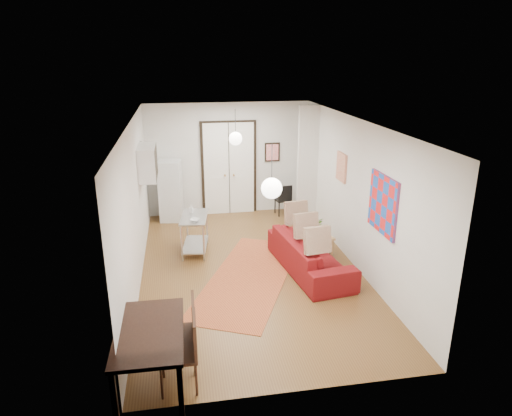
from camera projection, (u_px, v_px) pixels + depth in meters
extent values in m
plane|color=brown|center=(250.00, 269.00, 9.03)|extent=(7.00, 7.00, 0.00)
cube|color=silver|center=(249.00, 122.00, 8.10)|extent=(4.20, 7.00, 0.02)
cube|color=silver|center=(229.00, 159.00, 11.83)|extent=(4.20, 0.02, 2.90)
cube|color=silver|center=(297.00, 290.00, 5.30)|extent=(4.20, 0.02, 2.90)
cube|color=silver|center=(135.00, 206.00, 8.23)|extent=(0.02, 7.00, 2.90)
cube|color=silver|center=(356.00, 194.00, 8.90)|extent=(0.02, 7.00, 2.90)
cube|color=white|center=(229.00, 169.00, 11.87)|extent=(1.44, 0.06, 2.50)
cube|color=silver|center=(308.00, 165.00, 11.24)|extent=(0.50, 0.10, 2.90)
cube|color=white|center=(148.00, 162.00, 9.51)|extent=(0.35, 1.00, 0.70)
cube|color=red|center=(383.00, 204.00, 7.67)|extent=(0.05, 1.00, 1.00)
cube|color=beige|center=(342.00, 167.00, 9.53)|extent=(0.05, 0.50, 0.60)
cube|color=red|center=(272.00, 152.00, 11.94)|extent=(0.40, 0.03, 0.50)
cube|color=#A76845|center=(142.00, 155.00, 9.94)|extent=(0.03, 0.44, 0.54)
sphere|color=white|center=(236.00, 139.00, 10.17)|extent=(0.30, 0.30, 0.30)
cylinder|color=black|center=(235.00, 121.00, 10.04)|extent=(0.01, 0.01, 0.50)
sphere|color=white|center=(272.00, 188.00, 6.44)|extent=(0.30, 0.30, 0.30)
cylinder|color=black|center=(272.00, 161.00, 6.31)|extent=(0.01, 0.01, 0.50)
cube|color=#B15E2C|center=(249.00, 277.00, 8.71)|extent=(2.75, 3.89, 0.01)
imported|color=maroon|center=(310.00, 254.00, 8.89)|extent=(1.24, 2.46, 0.69)
cube|color=tan|center=(307.00, 239.00, 9.41)|extent=(1.13, 0.82, 0.04)
cube|color=tan|center=(289.00, 255.00, 9.20)|extent=(0.07, 0.07, 0.40)
cube|color=tan|center=(331.00, 252.00, 9.34)|extent=(0.07, 0.07, 0.40)
cube|color=tan|center=(284.00, 246.00, 9.62)|extent=(0.07, 0.07, 0.40)
cube|color=tan|center=(325.00, 243.00, 9.76)|extent=(0.07, 0.07, 0.40)
imported|color=#3C682F|center=(313.00, 228.00, 9.34)|extent=(0.44, 0.47, 0.44)
cube|color=#B9BBBE|center=(194.00, 217.00, 9.59)|extent=(0.67, 1.11, 0.04)
cube|color=#B9BBBE|center=(195.00, 245.00, 9.80)|extent=(0.62, 1.07, 0.03)
cylinder|color=#B9BBBE|center=(185.00, 244.00, 9.23)|extent=(0.04, 0.04, 0.79)
cylinder|color=#B9BBBE|center=(207.00, 243.00, 9.30)|extent=(0.04, 0.04, 0.79)
cylinder|color=#B9BBBE|center=(184.00, 227.00, 10.14)|extent=(0.04, 0.04, 0.79)
cylinder|color=#B9BBBE|center=(204.00, 226.00, 10.21)|extent=(0.04, 0.04, 0.79)
imported|color=silver|center=(195.00, 220.00, 9.30)|extent=(0.23, 0.23, 0.05)
imported|color=teal|center=(191.00, 209.00, 9.79)|extent=(0.09, 0.09, 0.17)
cube|color=silver|center=(171.00, 191.00, 11.48)|extent=(0.61, 0.61, 1.54)
cube|color=black|center=(149.00, 332.00, 5.65)|extent=(0.86, 1.48, 0.05)
cube|color=black|center=(116.00, 401.00, 5.09)|extent=(0.06, 0.06, 0.75)
cube|color=black|center=(182.00, 393.00, 5.21)|extent=(0.06, 0.06, 0.75)
cube|color=black|center=(127.00, 332.00, 6.36)|extent=(0.06, 0.06, 0.75)
cube|color=black|center=(180.00, 327.00, 6.48)|extent=(0.06, 0.06, 0.75)
cube|color=#361E11|center=(178.00, 334.00, 6.13)|extent=(0.49, 0.47, 0.04)
cube|color=#361E11|center=(177.00, 308.00, 6.25)|extent=(0.05, 0.46, 0.50)
cylinder|color=#361E11|center=(164.00, 360.00, 5.98)|extent=(0.03, 0.03, 0.48)
cylinder|color=#361E11|center=(194.00, 357.00, 6.04)|extent=(0.03, 0.03, 0.48)
cylinder|color=#361E11|center=(164.00, 341.00, 6.37)|extent=(0.03, 0.03, 0.48)
cylinder|color=#361E11|center=(193.00, 338.00, 6.44)|extent=(0.03, 0.03, 0.48)
cube|color=#361E11|center=(178.00, 354.00, 5.71)|extent=(0.49, 0.47, 0.04)
cube|color=#361E11|center=(177.00, 326.00, 5.83)|extent=(0.05, 0.46, 0.50)
cylinder|color=#361E11|center=(163.00, 383.00, 5.56)|extent=(0.03, 0.03, 0.48)
cylinder|color=#361E11|center=(196.00, 380.00, 5.62)|extent=(0.03, 0.03, 0.48)
cylinder|color=#361E11|center=(163.00, 362.00, 5.95)|extent=(0.03, 0.03, 0.48)
cylinder|color=#361E11|center=(194.00, 358.00, 6.02)|extent=(0.03, 0.03, 0.48)
cube|color=black|center=(283.00, 200.00, 12.00)|extent=(0.42, 0.42, 0.04)
cube|color=black|center=(282.00, 190.00, 12.08)|extent=(0.38, 0.09, 0.40)
cylinder|color=black|center=(278.00, 209.00, 11.89)|extent=(0.03, 0.03, 0.40)
cylinder|color=black|center=(290.00, 208.00, 11.94)|extent=(0.03, 0.03, 0.40)
cylinder|color=black|center=(276.00, 205.00, 12.18)|extent=(0.03, 0.03, 0.40)
cylinder|color=black|center=(287.00, 205.00, 12.23)|extent=(0.03, 0.03, 0.40)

